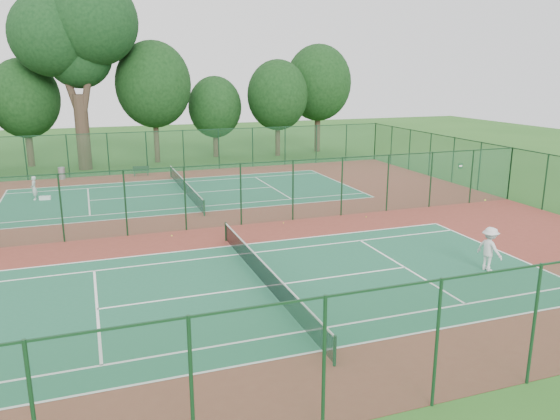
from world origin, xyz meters
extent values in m
plane|color=#275B1C|center=(0.00, 0.00, 0.00)|extent=(120.00, 120.00, 0.00)
cube|color=maroon|center=(0.00, 0.00, 0.01)|extent=(40.00, 36.00, 0.01)
cube|color=#1D5D3F|center=(0.00, -9.00, 0.01)|extent=(23.77, 10.97, 0.01)
cube|color=#1E6044|center=(0.00, 9.00, 0.01)|extent=(23.77, 10.97, 0.01)
cube|color=#184825|center=(0.00, 18.00, 1.75)|extent=(40.00, 0.02, 3.50)
cube|color=#12331E|center=(0.00, 18.00, 3.46)|extent=(40.00, 0.05, 0.05)
cube|color=#18482E|center=(0.00, -18.00, 1.75)|extent=(40.00, 0.02, 3.50)
cube|color=#163D22|center=(0.00, -18.00, 3.46)|extent=(40.00, 0.05, 0.05)
cube|color=#1B5130|center=(20.00, 0.00, 1.75)|extent=(0.02, 36.00, 3.50)
cube|color=#13341C|center=(20.00, 0.00, 3.46)|extent=(0.05, 36.00, 0.05)
cube|color=#1A4F33|center=(0.00, 0.00, 1.75)|extent=(40.00, 0.02, 3.50)
cube|color=#12321A|center=(0.00, 0.00, 3.46)|extent=(40.00, 0.05, 0.05)
cylinder|color=#12331B|center=(0.00, -15.40, 0.49)|extent=(0.10, 0.10, 0.97)
cylinder|color=#12331B|center=(0.00, -2.60, 0.49)|extent=(0.10, 0.10, 0.97)
cube|color=black|center=(0.00, -9.00, 0.48)|extent=(0.02, 12.80, 0.85)
cube|color=silver|center=(0.00, -9.00, 0.92)|extent=(0.04, 12.80, 0.06)
cylinder|color=#163D1F|center=(0.00, 2.60, 0.49)|extent=(0.10, 0.10, 0.97)
cylinder|color=#163D1F|center=(0.00, 15.40, 0.49)|extent=(0.10, 0.10, 0.97)
cube|color=black|center=(0.00, 9.00, 0.48)|extent=(0.02, 12.80, 0.85)
cube|color=silver|center=(0.00, 9.00, 0.92)|extent=(0.04, 12.80, 0.06)
imported|color=silver|center=(9.58, -10.49, 0.98)|extent=(0.95, 1.36, 1.92)
imported|color=silver|center=(-9.75, 10.47, 0.81)|extent=(0.39, 0.58, 1.58)
cylinder|color=gray|center=(-8.25, 17.60, 0.48)|extent=(0.69, 0.69, 0.94)
cube|color=#11321B|center=(-2.70, 17.07, 0.21)|extent=(0.09, 0.35, 0.39)
cube|color=#11321B|center=(-1.65, 17.00, 0.21)|extent=(0.09, 0.35, 0.39)
cube|color=#11321B|center=(-2.18, 17.04, 0.42)|extent=(1.33, 0.46, 0.04)
cube|color=#11321B|center=(-2.19, 16.86, 0.62)|extent=(1.31, 0.14, 0.39)
cube|color=white|center=(-9.13, 10.24, 0.14)|extent=(0.74, 0.38, 0.26)
sphere|color=yellow|center=(3.84, -0.55, 0.05)|extent=(0.07, 0.07, 0.07)
sphere|color=#B0C52E|center=(8.86, -0.95, 0.04)|extent=(0.07, 0.07, 0.07)
sphere|color=#D5F037|center=(-2.46, -0.89, 0.04)|extent=(0.07, 0.07, 0.07)
cylinder|color=#35271C|center=(-6.43, 21.74, 3.21)|extent=(1.18, 1.18, 6.43)
cylinder|color=#35271C|center=(-7.39, 22.06, 8.03)|extent=(2.18, 0.64, 6.39)
cylinder|color=#35271C|center=(-5.46, 21.52, 8.35)|extent=(2.03, 0.60, 6.93)
sphere|color=black|center=(-8.14, 22.06, 11.25)|extent=(6.85, 6.85, 6.85)
sphere|color=black|center=(-4.82, 21.52, 12.32)|extent=(7.28, 7.28, 7.28)
sphere|color=black|center=(-6.21, 22.59, 9.64)|extent=(5.57, 5.57, 5.57)
camera|label=1|loc=(-6.31, -28.30, 8.36)|focal=35.00mm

